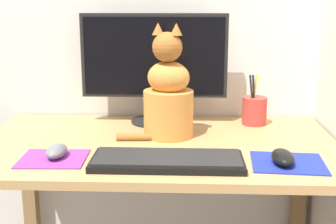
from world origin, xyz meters
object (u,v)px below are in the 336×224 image
object	(u,v)px
cat	(168,95)
computer_mouse_left	(56,151)
monitor	(154,63)
computer_mouse_right	(283,157)
pen_cup	(254,110)
keyboard	(167,160)

from	to	relation	value
cat	computer_mouse_left	bearing A→B (deg)	-125.82
monitor	computer_mouse_left	world-z (taller)	monitor
monitor	computer_mouse_right	bearing A→B (deg)	-48.70
computer_mouse_left	pen_cup	world-z (taller)	pen_cup
monitor	computer_mouse_left	size ratio (longest dim) A/B	5.09
keyboard	pen_cup	world-z (taller)	pen_cup
monitor	pen_cup	xyz separation A→B (m)	(0.36, -0.01, -0.17)
monitor	computer_mouse_left	distance (m)	0.51
pen_cup	monitor	bearing A→B (deg)	178.87
keyboard	computer_mouse_right	bearing A→B (deg)	1.80
monitor	computer_mouse_left	xyz separation A→B (m)	(-0.25, -0.40, -0.20)
monitor	computer_mouse_right	size ratio (longest dim) A/B	4.57
computer_mouse_right	pen_cup	world-z (taller)	pen_cup
monitor	computer_mouse_right	distance (m)	0.61
computer_mouse_right	cat	bearing A→B (deg)	141.07
keyboard	cat	bearing A→B (deg)	92.26
monitor	computer_mouse_left	bearing A→B (deg)	-121.49
monitor	pen_cup	size ratio (longest dim) A/B	2.89
computer_mouse_right	pen_cup	size ratio (longest dim) A/B	0.63
monitor	keyboard	bearing A→B (deg)	-81.35
monitor	keyboard	size ratio (longest dim) A/B	1.25
monitor	computer_mouse_right	world-z (taller)	monitor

